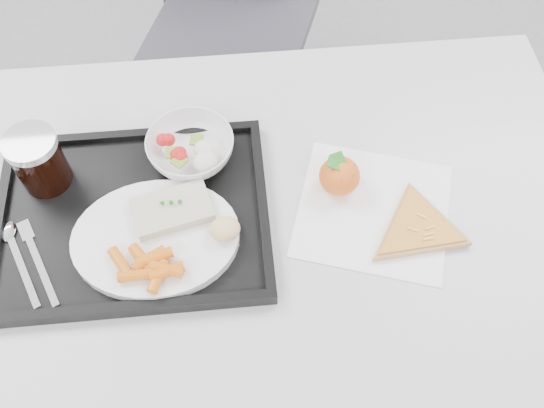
% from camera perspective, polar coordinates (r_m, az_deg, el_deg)
% --- Properties ---
extents(room, '(6.04, 7.04, 2.84)m').
position_cam_1_polar(room, '(0.31, -0.42, 11.87)').
color(room, gray).
rests_on(room, ground).
extents(table, '(1.20, 0.80, 0.75)m').
position_cam_1_polar(table, '(1.08, -1.63, -3.56)').
color(table, silver).
rests_on(table, ground).
extents(tray, '(0.45, 0.35, 0.03)m').
position_cam_1_polar(tray, '(1.04, -12.91, -1.19)').
color(tray, black).
rests_on(tray, table).
extents(dinner_plate, '(0.27, 0.27, 0.02)m').
position_cam_1_polar(dinner_plate, '(0.99, -10.87, -3.18)').
color(dinner_plate, white).
rests_on(dinner_plate, tray).
extents(fish_fillet, '(0.14, 0.10, 0.02)m').
position_cam_1_polar(fish_fillet, '(0.99, -9.38, -0.47)').
color(fish_fillet, beige).
rests_on(fish_fillet, dinner_plate).
extents(bread_roll, '(0.06, 0.05, 0.03)m').
position_cam_1_polar(bread_roll, '(0.96, -4.48, -2.34)').
color(bread_roll, '#D6C27B').
rests_on(bread_roll, dinner_plate).
extents(salad_bowl, '(0.15, 0.15, 0.05)m').
position_cam_1_polar(salad_bowl, '(1.07, -7.65, 5.23)').
color(salad_bowl, white).
rests_on(salad_bowl, tray).
extents(cola_glass, '(0.09, 0.09, 0.11)m').
position_cam_1_polar(cola_glass, '(1.07, -21.14, 3.89)').
color(cola_glass, black).
rests_on(cola_glass, tray).
extents(cutlery, '(0.12, 0.16, 0.01)m').
position_cam_1_polar(cutlery, '(1.05, -22.36, -4.22)').
color(cutlery, silver).
rests_on(cutlery, tray).
extents(napkin, '(0.31, 0.31, 0.00)m').
position_cam_1_polar(napkin, '(1.04, 9.50, -0.57)').
color(napkin, white).
rests_on(napkin, table).
extents(tangerine, '(0.08, 0.08, 0.07)m').
position_cam_1_polar(tangerine, '(1.03, 6.37, 2.65)').
color(tangerine, '#FF9E00').
rests_on(tangerine, napkin).
extents(pizza_slice, '(0.27, 0.27, 0.02)m').
position_cam_1_polar(pizza_slice, '(1.03, 13.55, -2.22)').
color(pizza_slice, tan).
rests_on(pizza_slice, napkin).
extents(carrot_pile, '(0.12, 0.09, 0.02)m').
position_cam_1_polar(carrot_pile, '(0.95, -11.48, -5.74)').
color(carrot_pile, orange).
rests_on(carrot_pile, dinner_plate).
extents(salad_contents, '(0.10, 0.08, 0.03)m').
position_cam_1_polar(salad_contents, '(1.04, -7.37, 4.77)').
color(salad_contents, red).
rests_on(salad_contents, salad_bowl).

